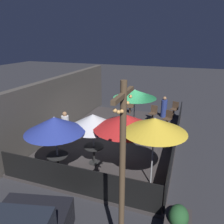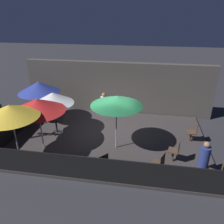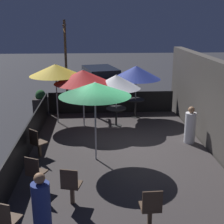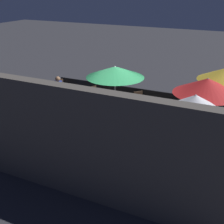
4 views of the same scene
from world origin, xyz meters
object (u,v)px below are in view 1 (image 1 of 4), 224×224
at_px(patio_umbrella_1, 55,125).
at_px(patio_chair_0, 168,118).
at_px(patio_umbrella_0, 93,121).
at_px(patio_umbrella_3, 154,125).
at_px(patron_0, 164,108).
at_px(patio_umbrella_4, 135,94).
at_px(dining_table_1, 58,159).
at_px(patio_chair_1, 130,106).
at_px(patio_umbrella_2, 125,121).
at_px(dining_table_0, 94,150).
at_px(patio_chair_2, 174,109).
at_px(patio_chair_4, 153,113).
at_px(light_post, 122,174).
at_px(patio_chair_3, 169,133).
at_px(patron_1, 65,125).

xyz_separation_m(patio_umbrella_1, patio_chair_0, (5.84, -3.21, -1.41)).
bearing_deg(patio_umbrella_0, patio_umbrella_3, -103.49).
bearing_deg(patron_0, patio_umbrella_4, -117.04).
distance_m(dining_table_1, patio_chair_1, 7.43).
xyz_separation_m(patio_umbrella_2, dining_table_0, (0.10, 1.26, -1.38)).
relative_size(patio_chair_2, patron_0, 0.72).
bearing_deg(patio_chair_4, dining_table_1, -4.95).
bearing_deg(light_post, patio_umbrella_2, 15.38).
relative_size(patio_umbrella_2, patio_chair_4, 2.36).
bearing_deg(patio_umbrella_1, patio_chair_2, -23.97).
bearing_deg(dining_table_1, patio_chair_3, -42.18).
bearing_deg(patron_1, patron_0, 148.65).
relative_size(dining_table_0, patio_chair_1, 0.86).
relative_size(patio_chair_4, patron_0, 0.72).
distance_m(patio_umbrella_1, patio_umbrella_2, 2.39).
height_order(patron_0, patron_1, patron_0).
relative_size(patio_umbrella_4, dining_table_0, 3.03).
bearing_deg(patio_umbrella_2, patio_chair_3, -25.00).
bearing_deg(patio_umbrella_0, patio_chair_1, 2.13).
height_order(patio_umbrella_3, patio_chair_2, patio_umbrella_3).
xyz_separation_m(patio_umbrella_1, patron_1, (2.96, 1.47, -1.36)).
bearing_deg(patio_chair_3, patio_chair_0, -128.49).
distance_m(patio_chair_1, light_post, 10.09).
bearing_deg(patio_umbrella_4, patio_umbrella_0, 164.68).
distance_m(dining_table_1, light_post, 4.12).
height_order(patio_umbrella_1, patio_chair_2, patio_umbrella_1).
xyz_separation_m(patio_umbrella_4, dining_table_1, (-4.12, 1.73, -1.56)).
relative_size(patio_umbrella_3, dining_table_1, 3.06).
bearing_deg(patio_chair_0, patio_umbrella_4, -14.77).
bearing_deg(patio_umbrella_2, patron_1, 61.80).
bearing_deg(patio_umbrella_1, patio_chair_1, -5.16).
distance_m(patio_umbrella_2, patio_chair_3, 3.47).
bearing_deg(patron_0, patio_chair_4, -127.44).
xyz_separation_m(patio_umbrella_2, patio_chair_4, (5.47, -0.14, -1.44)).
xyz_separation_m(patio_umbrella_1, patio_chair_4, (6.48, -2.31, -1.41)).
xyz_separation_m(patio_umbrella_1, patio_chair_3, (3.86, -3.49, -1.43)).
xyz_separation_m(dining_table_0, patio_chair_3, (2.75, -2.59, -0.08)).
relative_size(dining_table_0, light_post, 0.19).
distance_m(dining_table_1, patio_chair_3, 5.21).
distance_m(patio_umbrella_0, dining_table_1, 1.85).
relative_size(patio_umbrella_0, light_post, 0.49).
xyz_separation_m(patio_umbrella_3, patio_chair_0, (5.29, 0.03, -1.63)).
distance_m(patio_umbrella_3, patron_0, 7.05).
height_order(patio_chair_4, light_post, light_post).
relative_size(dining_table_0, patron_1, 0.62).
relative_size(patio_umbrella_4, patio_chair_3, 2.59).
bearing_deg(patio_umbrella_0, patio_chair_3, -43.30).
xyz_separation_m(patio_umbrella_2, dining_table_1, (-1.01, 2.17, -1.35)).
height_order(patio_umbrella_1, light_post, light_post).
bearing_deg(patio_chair_2, patron_1, -25.03).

